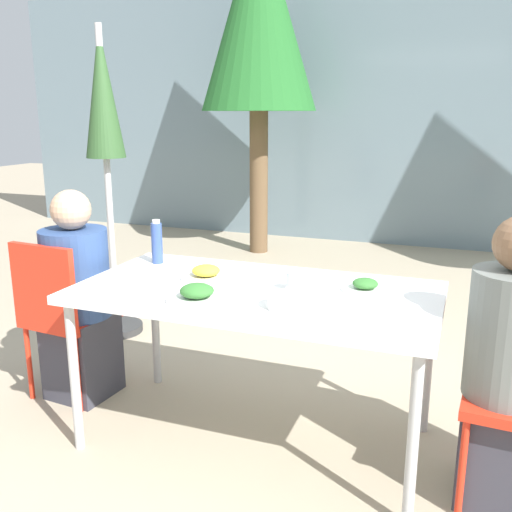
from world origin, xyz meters
name	(u,v)px	position (x,y,z in m)	size (l,w,h in m)	color
ground_plane	(256,438)	(0.00, 0.00, 0.00)	(24.00, 24.00, 0.00)	tan
building_facade	(396,114)	(0.00, 4.57, 1.50)	(10.00, 0.20, 3.00)	slate
dining_table	(256,300)	(0.00, 0.00, 0.70)	(1.61, 0.84, 0.75)	white
chair_left	(60,308)	(-1.11, 0.02, 0.52)	(0.43, 0.43, 0.88)	red
person_left	(78,302)	(-1.05, 0.09, 0.53)	(0.35, 0.35, 1.14)	#383842
person_right	(507,373)	(1.05, -0.07, 0.55)	(0.32, 0.32, 1.16)	#383842
closed_umbrella	(104,123)	(-1.42, 0.95, 1.46)	(0.36, 0.36, 2.07)	#333333
plate_0	(365,287)	(0.46, 0.13, 0.78)	(0.20, 0.20, 0.06)	white
plate_1	(197,294)	(-0.17, -0.24, 0.78)	(0.26, 0.26, 0.07)	white
plate_2	(206,274)	(-0.28, 0.06, 0.78)	(0.24, 0.24, 0.07)	white
bottle	(157,242)	(-0.64, 0.24, 0.87)	(0.06, 0.06, 0.23)	#334C8E
drinking_cup	(294,282)	(0.17, 0.03, 0.80)	(0.07, 0.07, 0.08)	silver
salad_bowl	(289,301)	(0.22, -0.20, 0.78)	(0.18, 0.18, 0.06)	white
tree_behind_right	(259,16)	(-1.31, 3.58, 2.48)	(1.22, 1.22, 3.50)	brown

